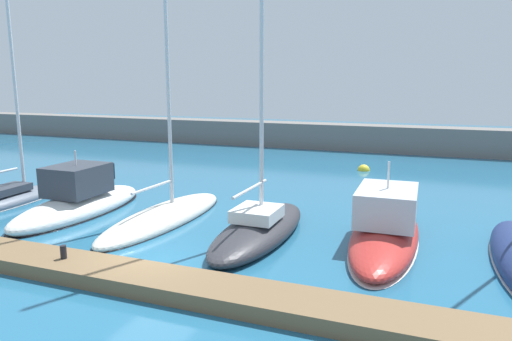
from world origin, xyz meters
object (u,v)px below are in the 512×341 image
object	(u,v)px
sailboat_slate_nearest	(10,197)
sailboat_ivory_third	(165,216)
sailboat_charcoal_fourth	(259,225)
motorboat_white_second	(80,202)
dock_bollard	(63,252)
motorboat_red_fifth	(386,227)
mooring_buoy_yellow	(364,170)

from	to	relation	value
sailboat_slate_nearest	sailboat_ivory_third	distance (m)	8.95
sailboat_slate_nearest	sailboat_charcoal_fourth	size ratio (longest dim) A/B	0.83
motorboat_white_second	sailboat_charcoal_fourth	bearing A→B (deg)	-92.19
sailboat_charcoal_fourth	sailboat_ivory_third	bearing A→B (deg)	83.15
sailboat_ivory_third	motorboat_white_second	bearing A→B (deg)	96.20
sailboat_slate_nearest	sailboat_ivory_third	size ratio (longest dim) A/B	0.97
motorboat_white_second	dock_bollard	bearing A→B (deg)	-142.75
sailboat_charcoal_fourth	dock_bollard	size ratio (longest dim) A/B	39.46
motorboat_white_second	sailboat_charcoal_fourth	distance (m)	9.19
sailboat_slate_nearest	motorboat_white_second	xyz separation A→B (m)	(4.51, -0.07, 0.20)
sailboat_slate_nearest	motorboat_red_fifth	size ratio (longest dim) A/B	1.57
motorboat_red_fifth	dock_bollard	distance (m)	11.63
mooring_buoy_yellow	sailboat_charcoal_fourth	bearing A→B (deg)	-96.01
sailboat_slate_nearest	motorboat_red_fifth	bearing A→B (deg)	-89.59
sailboat_charcoal_fourth	motorboat_red_fifth	distance (m)	4.90
motorboat_white_second	sailboat_charcoal_fourth	xyz separation A→B (m)	(9.19, -0.28, -0.04)
sailboat_slate_nearest	sailboat_charcoal_fourth	bearing A→B (deg)	-94.00
motorboat_white_second	dock_bollard	size ratio (longest dim) A/B	18.76
mooring_buoy_yellow	dock_bollard	xyz separation A→B (m)	(-6.37, -21.55, 0.69)
motorboat_red_fifth	mooring_buoy_yellow	size ratio (longest dim) A/B	11.00
sailboat_ivory_third	sailboat_charcoal_fourth	world-z (taller)	sailboat_charcoal_fourth
motorboat_white_second	mooring_buoy_yellow	size ratio (longest dim) A/B	9.86
dock_bollard	sailboat_charcoal_fourth	bearing A→B (deg)	49.89
sailboat_slate_nearest	motorboat_white_second	distance (m)	4.51
motorboat_red_fifth	mooring_buoy_yellow	distance (m)	15.01
sailboat_slate_nearest	mooring_buoy_yellow	bearing A→B (deg)	-47.06
sailboat_charcoal_fourth	sailboat_slate_nearest	bearing A→B (deg)	88.81
sailboat_ivory_third	mooring_buoy_yellow	xyz separation A→B (m)	(6.44, 15.39, -0.22)
dock_bollard	mooring_buoy_yellow	bearing A→B (deg)	73.54
sailboat_slate_nearest	sailboat_ivory_third	bearing A→B (deg)	-90.98
mooring_buoy_yellow	dock_bollard	size ratio (longest dim) A/B	1.90
motorboat_white_second	sailboat_charcoal_fourth	size ratio (longest dim) A/B	0.48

